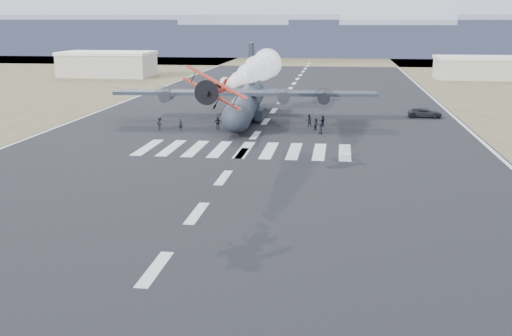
% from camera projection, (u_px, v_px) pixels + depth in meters
% --- Properties ---
extents(scrub_far, '(500.00, 80.00, 0.00)m').
position_uv_depth(scrub_far, '(312.00, 59.00, 250.87)').
color(scrub_far, brown).
rests_on(scrub_far, ground).
extents(runway_markings, '(60.00, 260.00, 0.01)m').
position_uv_depth(runway_markings, '(255.00, 135.00, 86.74)').
color(runway_markings, silver).
rests_on(runway_markings, ground).
extents(ridge_seg_b, '(150.00, 50.00, 15.00)m').
position_uv_depth(ridge_seg_b, '(33.00, 36.00, 294.69)').
color(ridge_seg_b, gray).
rests_on(ridge_seg_b, ground).
extents(ridge_seg_c, '(150.00, 50.00, 17.00)m').
position_uv_depth(ridge_seg_c, '(170.00, 35.00, 286.18)').
color(ridge_seg_c, gray).
rests_on(ridge_seg_c, ground).
extents(ridge_seg_d, '(150.00, 50.00, 13.00)m').
position_uv_depth(ridge_seg_d, '(316.00, 40.00, 278.36)').
color(ridge_seg_d, gray).
rests_on(ridge_seg_d, ground).
extents(ridge_seg_e, '(150.00, 50.00, 15.00)m').
position_uv_depth(ridge_seg_e, '(471.00, 38.00, 269.86)').
color(ridge_seg_e, gray).
rests_on(ridge_seg_e, ground).
extents(hangar_left, '(24.50, 14.50, 6.70)m').
position_uv_depth(hangar_left, '(107.00, 64.00, 174.65)').
color(hangar_left, '#A7A394').
rests_on(hangar_left, ground).
extents(hangar_right, '(20.50, 12.50, 5.90)m').
position_uv_depth(hangar_right, '(475.00, 67.00, 167.10)').
color(hangar_right, '#A7A394').
rests_on(hangar_right, ground).
extents(aerobatic_biplane, '(5.51, 5.47, 4.01)m').
position_uv_depth(aerobatic_biplane, '(214.00, 90.00, 57.02)').
color(aerobatic_biplane, red).
extents(smoke_trail, '(3.83, 30.54, 3.83)m').
position_uv_depth(smoke_trail, '(262.00, 67.00, 81.01)').
color(smoke_trail, white).
extents(transport_aircraft, '(39.72, 32.69, 11.47)m').
position_uv_depth(transport_aircraft, '(246.00, 101.00, 98.99)').
color(transport_aircraft, '#222B33').
rests_on(transport_aircraft, ground).
extents(support_vehicle, '(5.49, 2.75, 1.49)m').
position_uv_depth(support_vehicle, '(425.00, 113.00, 102.22)').
color(support_vehicle, black).
rests_on(support_vehicle, ground).
extents(crew_a, '(0.86, 0.82, 1.85)m').
position_uv_depth(crew_a, '(228.00, 121.00, 92.93)').
color(crew_a, black).
rests_on(crew_a, ground).
extents(crew_b, '(1.03, 0.92, 1.80)m').
position_uv_depth(crew_b, '(309.00, 121.00, 93.49)').
color(crew_b, black).
rests_on(crew_b, ground).
extents(crew_c, '(1.27, 1.17, 1.83)m').
position_uv_depth(crew_c, '(160.00, 123.00, 90.77)').
color(crew_c, black).
rests_on(crew_c, ground).
extents(crew_d, '(1.18, 0.76, 1.86)m').
position_uv_depth(crew_d, '(218.00, 123.00, 91.12)').
color(crew_d, black).
rests_on(crew_d, ground).
extents(crew_e, '(0.68, 0.87, 1.56)m').
position_uv_depth(crew_e, '(320.00, 128.00, 87.60)').
color(crew_e, black).
rests_on(crew_e, ground).
extents(crew_f, '(1.05, 1.55, 1.60)m').
position_uv_depth(crew_f, '(323.00, 121.00, 93.83)').
color(crew_f, black).
rests_on(crew_f, ground).
extents(crew_g, '(0.63, 0.53, 1.62)m').
position_uv_depth(crew_g, '(181.00, 125.00, 90.33)').
color(crew_g, black).
rests_on(crew_g, ground).
extents(crew_h, '(0.91, 0.97, 1.70)m').
position_uv_depth(crew_h, '(316.00, 124.00, 90.37)').
color(crew_h, black).
rests_on(crew_h, ground).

